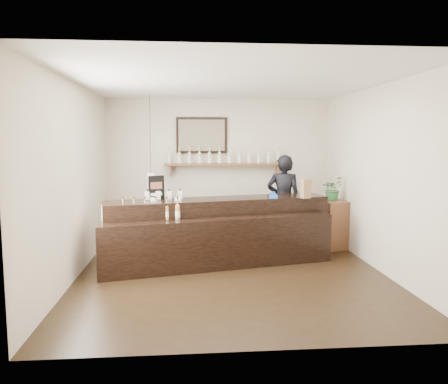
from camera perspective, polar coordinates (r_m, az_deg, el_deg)
The scene contains 10 objects.
ground at distance 6.68m, azimuth 0.93°, elevation -10.42°, with size 5.00×5.00×0.00m, color black.
room_shell at distance 6.39m, azimuth 0.96°, elevation 4.34°, with size 5.00×5.00×5.00m.
back_wall_decor at distance 8.74m, azimuth -1.58°, elevation 5.29°, with size 2.66×0.96×1.69m.
counter at distance 7.09m, azimuth -0.74°, elevation -5.38°, with size 3.74×1.78×1.20m.
promo_sign at distance 7.09m, azimuth -8.83°, elevation 0.58°, with size 0.25×0.15×0.38m.
paper_bag at distance 7.28m, azimuth 10.63°, elevation 0.44°, with size 0.17×0.15×0.32m.
tape_dispenser at distance 7.16m, azimuth 6.45°, elevation -0.51°, with size 0.14×0.07×0.11m.
side_cabinet at distance 8.31m, azimuth 13.85°, elevation -4.10°, with size 0.57×0.69×0.88m.
potted_plant at distance 8.22m, azimuth 13.98°, elevation 0.43°, with size 0.40×0.34×0.44m, color #2B6C33.
shopkeeper at distance 8.16m, azimuth 7.80°, elevation -0.39°, with size 0.71×0.46×1.94m, color black.
Camera 1 is at (-0.64, -6.35, 1.96)m, focal length 35.00 mm.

